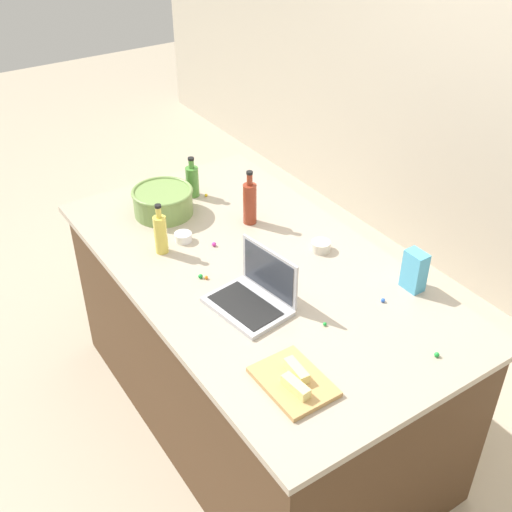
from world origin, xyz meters
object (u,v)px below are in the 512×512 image
ramekin_small (183,237)px  bottle_oil (161,233)px  butter_stick_left (296,386)px  laptop (254,295)px  mixing_bowl_large (163,201)px  bottle_soy (250,202)px  bottle_olive (192,181)px  butter_stick_right (296,371)px  cutting_board (293,382)px  candy_bag (415,271)px  ramekin_medium (321,246)px

ramekin_small → bottle_oil: bearing=-77.8°
butter_stick_left → laptop: bearing=162.4°
mixing_bowl_large → bottle_soy: size_ratio=1.10×
bottle_olive → bottle_oil: bearing=-44.2°
laptop → mixing_bowl_large: size_ratio=1.17×
bottle_soy → ramekin_small: bearing=-95.5°
butter_stick_right → ramekin_small: bearing=174.8°
laptop → ramekin_small: 0.55m
bottle_oil → ramekin_small: 0.14m
laptop → cutting_board: (0.42, -0.13, -0.04)m
bottle_oil → butter_stick_left: 0.99m
laptop → ramekin_small: (-0.55, -0.02, -0.03)m
laptop → bottle_oil: bottle_oil is taller
butter_stick_right → ramekin_small: 0.96m
bottle_oil → candy_bag: bearing=42.2°
mixing_bowl_large → bottle_oil: (0.29, -0.15, 0.03)m
bottle_olive → ramekin_small: bearing=-35.0°
candy_bag → laptop: bearing=-114.3°
bottle_oil → cutting_board: (0.95, 0.01, -0.08)m
bottle_soy → ramekin_small: bottle_soy is taller
bottle_olive → ramekin_small: size_ratio=2.68×
bottle_soy → butter_stick_right: 1.02m
bottle_olive → cutting_board: bottle_olive is taller
butter_stick_right → candy_bag: 0.70m
mixing_bowl_large → bottle_oil: 0.33m
laptop → ramekin_small: bearing=-178.3°
mixing_bowl_large → bottle_soy: 0.42m
cutting_board → bottle_olive: bearing=165.2°
laptop → bottle_olive: 0.92m
laptop → candy_bag: size_ratio=1.99×
bottle_olive → candy_bag: bearing=17.3°
butter_stick_left → candy_bag: (-0.20, 0.73, 0.05)m
ramekin_small → bottle_soy: bearing=84.5°
bottle_oil → ramekin_small: bottle_oil is taller
bottle_soy → ramekin_medium: 0.40m
mixing_bowl_large → candy_bag: bearing=27.5°
butter_stick_right → bottle_olive: bearing=165.9°
ramekin_small → butter_stick_left: bearing=-7.4°
mixing_bowl_large → bottle_soy: (0.30, 0.30, 0.04)m
laptop → bottle_olive: size_ratio=1.63×
laptop → bottle_oil: size_ratio=1.44×
ramekin_small → butter_stick_right: bearing=-5.2°
butter_stick_left → butter_stick_right: size_ratio=1.00×
bottle_soy → ramekin_medium: size_ratio=3.07×
ramekin_medium → butter_stick_left: bearing=-44.0°
butter_stick_left → butter_stick_right: (-0.06, 0.05, 0.00)m
butter_stick_left → ramekin_small: bearing=172.6°
bottle_soy → bottle_oil: bearing=-90.8°
mixing_bowl_large → bottle_olive: bottle_olive is taller
bottle_olive → bottle_oil: 0.51m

